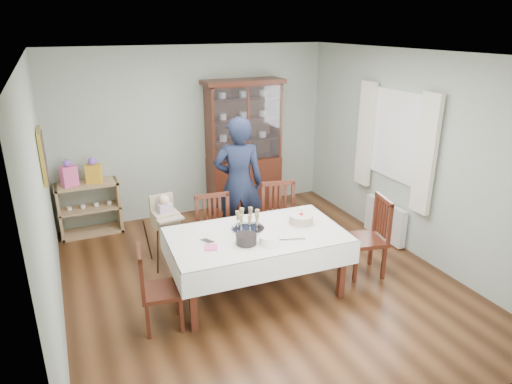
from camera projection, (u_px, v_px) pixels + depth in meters
floor at (259, 280)px, 5.67m from camera, size 5.00×5.00×0.00m
room_shell at (241, 137)px, 5.54m from camera, size 5.00×5.00×5.00m
dining_table at (257, 263)px, 5.30m from camera, size 2.05×1.25×0.76m
china_cabinet at (244, 145)px, 7.51m from camera, size 1.30×0.48×2.18m
sideboard at (90, 208)px, 6.82m from camera, size 0.90×0.38×0.80m
picture_frame at (42, 156)px, 4.94m from camera, size 0.04×0.48×0.58m
window at (397, 136)px, 6.24m from camera, size 0.04×1.02×1.22m
curtain_left at (426, 155)px, 5.72m from camera, size 0.07×0.30×1.55m
curtain_right at (365, 134)px, 6.78m from camera, size 0.07×0.30×1.55m
radiator at (385, 220)px, 6.65m from camera, size 0.10×0.80×0.55m
chair_far_left at (217, 252)px, 5.71m from camera, size 0.49×0.49×1.02m
chair_far_right at (281, 239)px, 6.04m from camera, size 0.57×0.57×1.05m
chair_end_left at (161, 304)px, 4.72m from camera, size 0.46×0.46×0.92m
chair_end_right at (365, 251)px, 5.74m from camera, size 0.54×0.54×1.01m
woman at (239, 184)px, 6.25m from camera, size 0.78×0.63×1.87m
high_chair at (167, 236)px, 6.00m from camera, size 0.47×0.47×0.95m
champagne_tray at (248, 224)px, 5.24m from camera, size 0.39×0.39×0.23m
birthday_cake at (301, 220)px, 5.39m from camera, size 0.32×0.32×0.22m
plate_stack_dark at (246, 239)px, 4.91m from camera, size 0.30×0.30×0.11m
plate_stack_white at (269, 240)px, 4.92m from camera, size 0.26×0.26×0.09m
napkin_stack at (211, 247)px, 4.83m from camera, size 0.17×0.17×0.02m
cutlery at (204, 241)px, 4.97m from camera, size 0.15×0.18×0.01m
cake_knife at (292, 239)px, 5.02m from camera, size 0.29×0.12×0.01m
gift_bag_pink at (69, 174)px, 6.52m from camera, size 0.25×0.20×0.40m
gift_bag_orange at (94, 171)px, 6.65m from camera, size 0.25×0.21×0.39m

